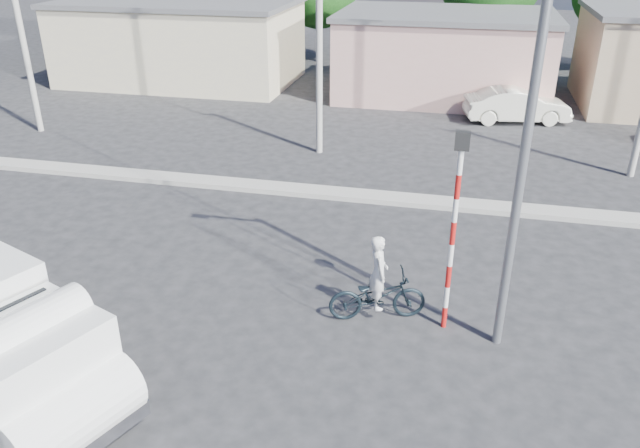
% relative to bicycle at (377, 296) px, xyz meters
% --- Properties ---
extents(ground_plane, '(120.00, 120.00, 0.00)m').
position_rel_bicycle_xyz_m(ground_plane, '(-1.74, -1.52, -0.56)').
color(ground_plane, '#242427').
rests_on(ground_plane, ground).
extents(median, '(40.00, 0.80, 0.16)m').
position_rel_bicycle_xyz_m(median, '(-1.74, 6.48, -0.48)').
color(median, '#99968E').
rests_on(median, ground).
extents(bicycle, '(2.24, 1.36, 1.11)m').
position_rel_bicycle_xyz_m(bicycle, '(0.00, 0.00, 0.00)').
color(bicycle, black).
rests_on(bicycle, ground).
extents(cyclist, '(0.58, 0.71, 1.70)m').
position_rel_bicycle_xyz_m(cyclist, '(0.00, 0.00, 0.29)').
color(cyclist, silver).
rests_on(cyclist, ground).
extents(car_cream, '(4.66, 2.42, 1.46)m').
position_rel_bicycle_xyz_m(car_cream, '(3.70, 16.37, 0.17)').
color(car_cream, silver).
rests_on(car_cream, ground).
extents(traffic_pole, '(0.28, 0.18, 4.36)m').
position_rel_bicycle_xyz_m(traffic_pole, '(1.46, -0.02, 2.04)').
color(traffic_pole, red).
rests_on(traffic_pole, ground).
extents(streetlight, '(2.34, 0.22, 9.00)m').
position_rel_bicycle_xyz_m(streetlight, '(2.40, -0.32, 4.41)').
color(streetlight, slate).
rests_on(streetlight, ground).
extents(building_row, '(37.80, 7.30, 4.44)m').
position_rel_bicycle_xyz_m(building_row, '(-0.64, 20.48, 1.58)').
color(building_row, beige).
rests_on(building_row, ground).
extents(utility_poles, '(35.40, 0.24, 8.00)m').
position_rel_bicycle_xyz_m(utility_poles, '(1.51, 10.48, 3.51)').
color(utility_poles, '#99968E').
rests_on(utility_poles, ground).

